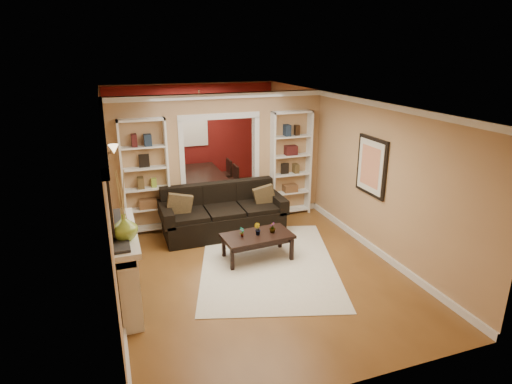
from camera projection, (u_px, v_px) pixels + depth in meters
name	position (u px, v px, depth m)	size (l,w,h in m)	color
floor	(237.00, 241.00, 8.31)	(8.00, 8.00, 0.00)	brown
ceiling	(235.00, 100.00, 7.45)	(8.00, 8.00, 0.00)	white
wall_back	(193.00, 135.00, 11.45)	(8.00, 8.00, 0.00)	tan
wall_front	(352.00, 278.00, 4.30)	(8.00, 8.00, 0.00)	tan
wall_left	(108.00, 186.00, 7.16)	(8.00, 8.00, 0.00)	tan
wall_right	(343.00, 164.00, 8.59)	(8.00, 8.00, 0.00)	tan
partition_wall	(220.00, 159.00, 8.95)	(4.50, 0.15, 2.70)	tan
red_back_panel	(193.00, 136.00, 11.43)	(4.44, 0.04, 2.64)	maroon
dining_window	(193.00, 128.00, 11.32)	(0.78, 0.03, 0.98)	#8CA5CC
area_rug	(268.00, 263.00, 7.43)	(2.26, 3.17, 0.01)	silver
sofa	(223.00, 211.00, 8.51)	(2.45, 1.06, 0.96)	black
pillow_left	(179.00, 206.00, 8.15)	(0.46, 0.13, 0.46)	brown
pillow_right	(264.00, 197.00, 8.70)	(0.42, 0.12, 0.42)	brown
coffee_table	(257.00, 246.00, 7.54)	(1.21, 0.65, 0.46)	black
plant_left	(242.00, 232.00, 7.35)	(0.09, 0.06, 0.18)	#336626
plant_center	(257.00, 229.00, 7.43)	(0.12, 0.09, 0.21)	#336626
plant_right	(272.00, 227.00, 7.53)	(0.11, 0.11, 0.19)	#336626
bookshelf_left	(146.00, 177.00, 8.37)	(0.90, 0.30, 2.30)	white
bookshelf_right	(290.00, 164.00, 9.35)	(0.90, 0.30, 2.30)	white
fireplace	(128.00, 267.00, 6.12)	(0.32, 1.70, 1.16)	white
vase	(124.00, 227.00, 5.57)	(0.34, 0.34, 0.35)	#86A635
mirror	(109.00, 187.00, 5.69)	(0.03, 0.95, 1.10)	silver
wall_sconce	(110.00, 151.00, 7.54)	(0.18, 0.18, 0.22)	#FFE0A5
framed_art	(371.00, 166.00, 7.62)	(0.04, 0.85, 1.05)	black
dining_table	(203.00, 184.00, 10.69)	(1.01, 1.81, 0.64)	black
dining_chair_nw	(183.00, 187.00, 10.22)	(0.40, 0.40, 0.82)	black
dining_chair_ne	(227.00, 182.00, 10.57)	(0.42, 0.42, 0.84)	black
dining_chair_sw	(178.00, 178.00, 10.74)	(0.46, 0.46, 0.92)	black
dining_chair_se	(221.00, 175.00, 11.10)	(0.42, 0.42, 0.84)	black
chandelier	(203.00, 117.00, 10.08)	(0.50, 0.50, 0.30)	#382719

